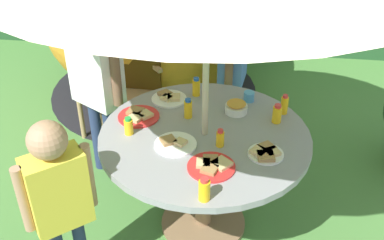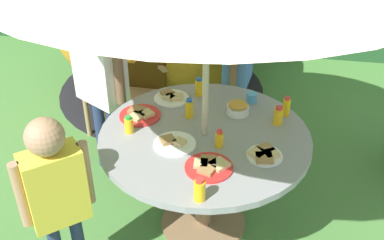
% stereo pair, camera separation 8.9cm
% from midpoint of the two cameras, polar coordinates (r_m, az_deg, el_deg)
% --- Properties ---
extents(ground_plane, '(10.00, 10.00, 0.02)m').
position_cam_midpoint_polar(ground_plane, '(3.17, 0.55, -12.81)').
color(ground_plane, '#477A38').
extents(garden_table, '(1.24, 1.24, 0.73)m').
position_cam_midpoint_polar(garden_table, '(2.77, 0.62, -4.05)').
color(garden_table, brown).
rests_on(garden_table, ground_plane).
extents(wooden_chair, '(0.74, 0.73, 1.03)m').
position_cam_midpoint_polar(wooden_chair, '(3.72, -10.65, 5.48)').
color(wooden_chair, tan).
rests_on(wooden_chair, ground_plane).
extents(dome_tent, '(2.09, 2.09, 1.49)m').
position_cam_midpoint_polar(dome_tent, '(4.35, -5.67, 12.33)').
color(dome_tent, orange).
rests_on(dome_tent, ground_plane).
extents(child_in_blue_shirt, '(0.21, 0.42, 1.25)m').
position_cam_midpoint_polar(child_in_blue_shirt, '(3.50, 4.43, 8.22)').
color(child_in_blue_shirt, '#3F3F47').
rests_on(child_in_blue_shirt, ground_plane).
extents(child_in_white_shirt, '(0.41, 0.35, 1.37)m').
position_cam_midpoint_polar(child_in_white_shirt, '(3.18, -12.67, 6.23)').
color(child_in_white_shirt, navy).
rests_on(child_in_white_shirt, ground_plane).
extents(child_in_yellow_shirt, '(0.33, 0.31, 1.12)m').
position_cam_midpoint_polar(child_in_yellow_shirt, '(2.43, -17.29, -8.39)').
color(child_in_yellow_shirt, navy).
rests_on(child_in_yellow_shirt, ground_plane).
extents(snack_bowl, '(0.14, 0.14, 0.08)m').
position_cam_midpoint_polar(snack_bowl, '(2.87, 4.61, 1.60)').
color(snack_bowl, white).
rests_on(snack_bowl, garden_table).
extents(plate_back_edge, '(0.23, 0.23, 0.03)m').
position_cam_midpoint_polar(plate_back_edge, '(3.02, -3.71, 2.74)').
color(plate_back_edge, white).
rests_on(plate_back_edge, garden_table).
extents(plate_center_back, '(0.20, 0.20, 0.03)m').
position_cam_midpoint_polar(plate_center_back, '(2.54, 8.10, -4.05)').
color(plate_center_back, white).
rests_on(plate_center_back, garden_table).
extents(plate_center_front, '(0.24, 0.24, 0.03)m').
position_cam_midpoint_polar(plate_center_front, '(2.59, -3.12, -2.94)').
color(plate_center_front, white).
rests_on(plate_center_front, garden_table).
extents(plate_front_edge, '(0.26, 0.26, 0.03)m').
position_cam_midpoint_polar(plate_front_edge, '(2.43, 1.39, -5.69)').
color(plate_front_edge, red).
rests_on(plate_front_edge, garden_table).
extents(plate_far_right, '(0.26, 0.26, 0.03)m').
position_cam_midpoint_polar(plate_far_right, '(2.85, -7.52, 0.53)').
color(plate_far_right, red).
rests_on(plate_far_right, garden_table).
extents(juice_bottle_near_left, '(0.05, 0.05, 0.11)m').
position_cam_midpoint_polar(juice_bottle_near_left, '(2.56, 2.51, -2.29)').
color(juice_bottle_near_left, yellow).
rests_on(juice_bottle_near_left, garden_table).
extents(juice_bottle_near_right, '(0.05, 0.05, 0.13)m').
position_cam_midpoint_polar(juice_bottle_near_right, '(2.81, -1.40, 1.40)').
color(juice_bottle_near_right, yellow).
rests_on(juice_bottle_near_right, garden_table).
extents(juice_bottle_far_left, '(0.06, 0.06, 0.12)m').
position_cam_midpoint_polar(juice_bottle_far_left, '(2.80, 9.58, 0.73)').
color(juice_bottle_far_left, yellow).
rests_on(juice_bottle_far_left, garden_table).
extents(juice_bottle_mid_left, '(0.05, 0.05, 0.13)m').
position_cam_midpoint_polar(juice_bottle_mid_left, '(3.04, -0.32, 4.08)').
color(juice_bottle_mid_left, yellow).
rests_on(juice_bottle_mid_left, garden_table).
extents(juice_bottle_mid_right, '(0.05, 0.05, 0.13)m').
position_cam_midpoint_polar(juice_bottle_mid_right, '(2.89, 10.49, 1.86)').
color(juice_bottle_mid_right, yellow).
rests_on(juice_bottle_mid_right, garden_table).
extents(juice_bottle_spot_a, '(0.06, 0.06, 0.13)m').
position_cam_midpoint_polar(juice_bottle_spot_a, '(2.21, 0.37, -8.63)').
color(juice_bottle_spot_a, yellow).
rests_on(juice_bottle_spot_a, garden_table).
extents(juice_bottle_spot_b, '(0.05, 0.05, 0.11)m').
position_cam_midpoint_polar(juice_bottle_spot_b, '(2.69, -8.79, -0.79)').
color(juice_bottle_spot_b, yellow).
rests_on(juice_bottle_spot_b, garden_table).
extents(cup_near, '(0.07, 0.07, 0.06)m').
position_cam_midpoint_polar(cup_near, '(3.01, 6.22, 2.91)').
color(cup_near, '#4C99D8').
rests_on(cup_near, garden_table).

